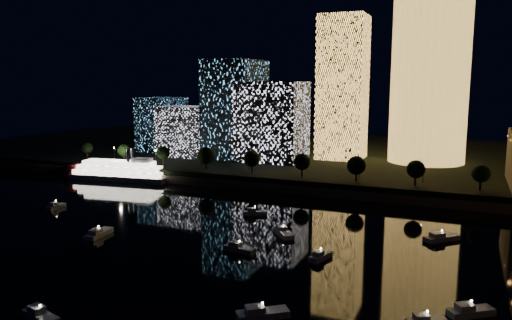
% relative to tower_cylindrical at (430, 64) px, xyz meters
% --- Properties ---
extents(ground, '(520.00, 520.00, 0.00)m').
position_rel_tower_cylindrical_xyz_m(ground, '(-28.98, -142.28, -46.84)').
color(ground, black).
rests_on(ground, ground).
extents(far_bank, '(420.00, 160.00, 5.00)m').
position_rel_tower_cylindrical_xyz_m(far_bank, '(-28.98, 17.72, -44.34)').
color(far_bank, black).
rests_on(far_bank, ground).
extents(seawall, '(420.00, 6.00, 3.00)m').
position_rel_tower_cylindrical_xyz_m(seawall, '(-28.98, -60.28, -45.34)').
color(seawall, '#6B5E4C').
rests_on(seawall, ground).
extents(tower_cylindrical, '(34.00, 34.00, 83.42)m').
position_rel_tower_cylindrical_xyz_m(tower_cylindrical, '(0.00, 0.00, 0.00)').
color(tower_cylindrical, '#FFB951').
rests_on(tower_cylindrical, far_bank).
extents(tower_rectangular, '(19.98, 19.98, 63.58)m').
position_rel_tower_cylindrical_xyz_m(tower_rectangular, '(-36.53, -3.66, -10.05)').
color(tower_rectangular, '#FFB951').
rests_on(tower_rectangular, far_bank).
extents(midrise_blocks, '(86.78, 31.00, 44.43)m').
position_rel_tower_cylindrical_xyz_m(midrise_blocks, '(-86.93, -18.90, -24.07)').
color(midrise_blocks, white).
rests_on(midrise_blocks, far_bank).
extents(riverboat, '(45.77, 14.75, 13.55)m').
position_rel_tower_cylindrical_xyz_m(riverboat, '(-115.13, -65.31, -43.36)').
color(riverboat, silver).
rests_on(riverboat, ground).
extents(motorboats, '(125.50, 80.46, 2.78)m').
position_rel_tower_cylindrical_xyz_m(motorboats, '(-31.91, -129.74, -46.02)').
color(motorboats, silver).
rests_on(motorboats, ground).
extents(esplanade_trees, '(165.39, 6.97, 8.98)m').
position_rel_tower_cylindrical_xyz_m(esplanade_trees, '(-52.86, -54.28, -36.37)').
color(esplanade_trees, black).
rests_on(esplanade_trees, far_bank).
extents(street_lamps, '(132.70, 0.70, 5.65)m').
position_rel_tower_cylindrical_xyz_m(street_lamps, '(-62.98, -48.28, -37.82)').
color(street_lamps, black).
rests_on(street_lamps, far_bank).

